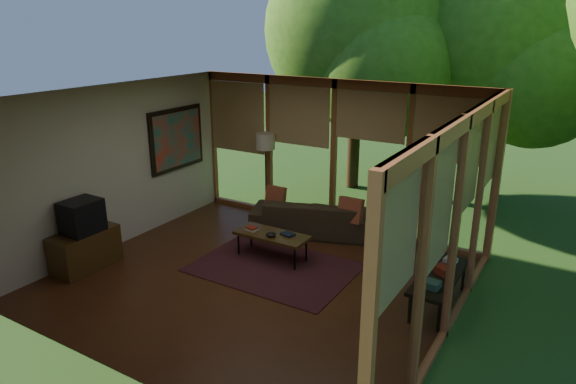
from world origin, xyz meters
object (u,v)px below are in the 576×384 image
Objects in this scene: floor_lamp at (265,146)px; sofa at (313,217)px; television at (82,216)px; media_cabinet at (85,250)px; coffee_table at (272,236)px; side_console at (433,276)px.

sofa is at bearing -13.49° from floor_lamp.
sofa is 3.93× the size of television.
floor_lamp is at bearing 70.77° from media_cabinet.
television is 0.46× the size of coffee_table.
coffee_table is at bearing 38.06° from television.
side_console is (2.54, -1.33, 0.09)m from sofa.
floor_lamp reaches higher than side_console.
side_console reaches higher than coffee_table.
media_cabinet is 2.87m from coffee_table.
television is at bearing 0.00° from media_cabinet.
coffee_table is at bearing 178.22° from side_console.
sofa is 1.54× the size of side_console.
media_cabinet reaches higher than side_console.
floor_lamp is 4.18m from side_console.
floor_lamp reaches higher than coffee_table.
television reaches higher than side_console.
coffee_table is at bearing -53.86° from floor_lamp.
sofa is 1.31× the size of floor_lamp.
television is at bearing -160.88° from side_console.
coffee_table is at bearing 37.81° from media_cabinet.
side_console is at bearing 19.04° from media_cabinet.
television is (-2.31, -3.01, 0.53)m from sofa.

